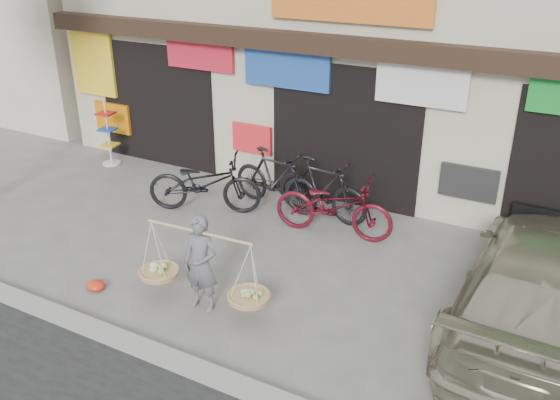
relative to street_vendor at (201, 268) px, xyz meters
The scene contains 11 objects.
ground 1.08m from the street_vendor, 69.83° to the left, with size 70.00×70.00×0.00m, color slate.
kerb 1.36m from the street_vendor, 75.90° to the right, with size 70.00×0.25×0.12m, color gray.
shophouse_block 7.76m from the street_vendor, 87.64° to the left, with size 14.00×6.32×7.00m.
street_vendor is the anchor object (origin of this frame).
bike_0 3.22m from the street_vendor, 124.31° to the left, with size 0.75×2.16×1.13m, color black.
bike_1 3.53m from the street_vendor, 101.78° to the left, with size 0.54×1.92×1.15m, color black.
bike_2 3.01m from the street_vendor, 76.07° to the left, with size 0.74×2.12×1.11m, color #530E1A.
bike_3 3.46m from the street_vendor, 85.90° to the left, with size 0.54×1.92×1.15m, color black.
suv 4.60m from the street_vendor, 21.79° to the left, with size 2.16×4.99×1.43m.
display_rack 6.32m from the street_vendor, 144.54° to the left, with size 0.41×0.41×1.48m.
red_bag 1.83m from the street_vendor, 166.79° to the right, with size 0.31×0.25×0.14m, color red.
Camera 1 is at (4.03, -6.51, 4.94)m, focal length 38.00 mm.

